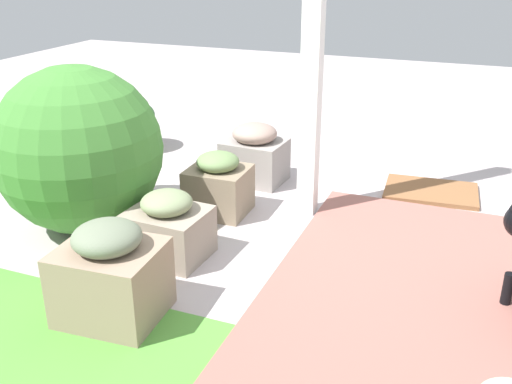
# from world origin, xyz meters

# --- Properties ---
(ground_plane) EXTENTS (12.00, 12.00, 0.00)m
(ground_plane) POSITION_xyz_m (0.00, 0.00, 0.00)
(ground_plane) COLOR #B3A7A8
(brick_path) EXTENTS (1.80, 2.40, 0.02)m
(brick_path) POSITION_xyz_m (-0.82, 0.56, 0.01)
(brick_path) COLOR #985F55
(brick_path) RESTS_ON ground
(porch_pillar) EXTENTS (0.11, 0.11, 2.34)m
(porch_pillar) POSITION_xyz_m (0.15, -0.29, 1.17)
(porch_pillar) COLOR white
(porch_pillar) RESTS_ON ground
(stone_planter_nearest) EXTENTS (0.44, 0.36, 0.43)m
(stone_planter_nearest) POSITION_xyz_m (0.66, -0.66, 0.20)
(stone_planter_nearest) COLOR gray
(stone_planter_nearest) RESTS_ON ground
(stone_planter_near) EXTENTS (0.38, 0.34, 0.40)m
(stone_planter_near) POSITION_xyz_m (0.67, -0.08, 0.18)
(stone_planter_near) COLOR #85735C
(stone_planter_near) RESTS_ON ground
(stone_planter_mid) EXTENTS (0.43, 0.37, 0.38)m
(stone_planter_mid) POSITION_xyz_m (0.68, 0.55, 0.17)
(stone_planter_mid) COLOR gray
(stone_planter_mid) RESTS_ON ground
(stone_planter_far) EXTENTS (0.47, 0.42, 0.47)m
(stone_planter_far) POSITION_xyz_m (0.64, 1.13, 0.21)
(stone_planter_far) COLOR gray
(stone_planter_far) RESTS_ON ground
(round_shrub) EXTENTS (0.97, 0.97, 0.97)m
(round_shrub) POSITION_xyz_m (1.33, 0.40, 0.49)
(round_shrub) COLOR #3F7C31
(round_shrub) RESTS_ON ground
(terracotta_pot_broad) EXTENTS (0.43, 0.43, 0.42)m
(terracotta_pot_broad) POSITION_xyz_m (1.88, -0.94, 0.24)
(terracotta_pot_broad) COLOR #B9793E
(terracotta_pot_broad) RESTS_ON ground
(terracotta_pot_tall) EXTENTS (0.21, 0.21, 0.56)m
(terracotta_pot_tall) POSITION_xyz_m (1.92, -0.41, 0.20)
(terracotta_pot_tall) COLOR #BC6B51
(terracotta_pot_tall) RESTS_ON ground
(doormat) EXTENTS (0.64, 0.49, 0.03)m
(doormat) POSITION_xyz_m (-0.55, -0.89, 0.01)
(doormat) COLOR brown
(doormat) RESTS_ON ground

